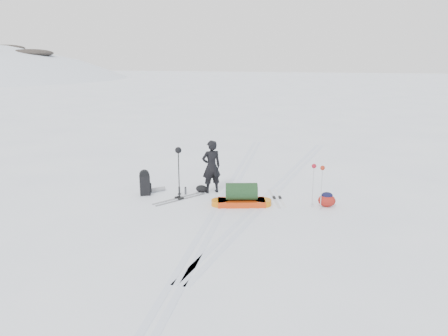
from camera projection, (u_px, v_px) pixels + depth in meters
The scene contains 13 objects.
ground at pixel (224, 201), 12.70m from camera, with size 200.00×200.00×0.00m, color white.
ski_tracks at pixel (250, 193), 13.37m from camera, with size 3.38×17.97×0.01m.
skier at pixel (211, 167), 13.26m from camera, with size 0.60×0.39×1.64m, color black.
pulk_sled at pixel (241, 197), 12.24m from camera, with size 1.76×0.92×0.65m.
expedition_rucksack at pixel (147, 183), 13.16m from camera, with size 0.63×0.80×0.78m.
ski_poles_black at pixel (178, 156), 12.64m from camera, with size 0.19×0.22×1.54m.
ski_poles_silver at pixel (318, 172), 11.77m from camera, with size 0.36×0.27×1.25m.
touring_skis_grey at pixel (179, 199), 12.83m from camera, with size 1.20×1.57×0.06m.
touring_skis_white at pixel (277, 198), 12.87m from camera, with size 0.80×1.73×0.06m.
rope_coil at pixel (221, 203), 12.37m from camera, with size 0.54×0.54×0.05m.
small_daypack at pixel (327, 200), 12.16m from camera, with size 0.50×0.38×0.41m.
thermos_pair at pixel (182, 191), 13.23m from camera, with size 0.25×0.16×0.25m.
stuff_sack at pixel (202, 189), 13.45m from camera, with size 0.37×0.29×0.22m.
Camera 1 is at (3.00, -11.68, 4.11)m, focal length 35.00 mm.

